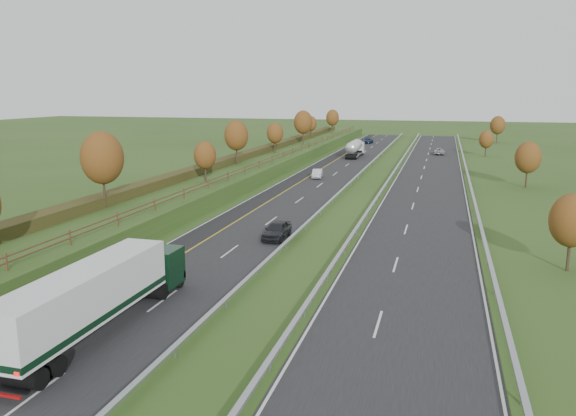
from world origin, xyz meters
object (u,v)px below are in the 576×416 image
object	(u,v)px
car_dark_near	(277,230)
car_small_far	(368,141)
box_lorry	(98,294)
car_oncoming	(439,151)
road_tanker	(355,148)
car_silver_mid	(317,174)

from	to	relation	value
car_dark_near	car_small_far	bearing A→B (deg)	92.85
box_lorry	car_small_far	xyz separation A→B (m)	(-1.16, 123.33, -1.58)
car_dark_near	car_oncoming	distance (m)	79.12
car_small_far	car_oncoming	bearing A→B (deg)	-46.19
car_oncoming	car_small_far	bearing A→B (deg)	-53.53
box_lorry	car_oncoming	xyz separation A→B (m)	(17.25, 100.52, -1.61)
road_tanker	car_small_far	xyz separation A→B (m)	(-1.46, 32.24, -1.12)
road_tanker	car_dark_near	size ratio (longest dim) A/B	2.36
car_oncoming	road_tanker	bearing A→B (deg)	26.64
box_lorry	car_small_far	size ratio (longest dim) A/B	3.35
box_lorry	road_tanker	size ratio (longest dim) A/B	1.45
box_lorry	car_small_far	bearing A→B (deg)	90.54
car_oncoming	car_silver_mid	bearing A→B (deg)	63.35
road_tanker	car_small_far	size ratio (longest dim) A/B	2.31
car_dark_near	car_small_far	xyz separation A→B (m)	(-4.84, 100.76, -0.11)
car_small_far	box_lorry	bearing A→B (deg)	-84.56
car_dark_near	car_small_far	world-z (taller)	car_dark_near
road_tanker	car_dark_near	xyz separation A→B (m)	(3.38, -68.52, -1.01)
box_lorry	car_silver_mid	xyz separation A→B (m)	(-0.88, 60.21, -1.60)
car_small_far	car_oncoming	world-z (taller)	car_small_far
car_silver_mid	car_oncoming	distance (m)	44.20
road_tanker	car_oncoming	distance (m)	19.44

